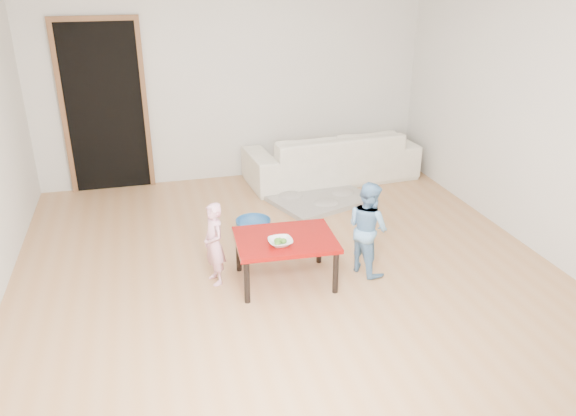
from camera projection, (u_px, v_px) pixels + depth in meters
name	position (u px, v px, depth m)	size (l,w,h in m)	color
floor	(283.00, 261.00, 5.44)	(5.00, 5.00, 0.01)	#B47E4D
back_wall	(233.00, 79.00, 7.13)	(5.00, 0.02, 2.60)	beige
right_wall	(528.00, 113.00, 5.51)	(0.02, 5.00, 2.60)	beige
doorway	(105.00, 109.00, 6.85)	(1.02, 0.08, 2.11)	brown
sofa	(331.00, 156.00, 7.40)	(2.23, 0.87, 0.65)	white
cushion	(308.00, 150.00, 7.11)	(0.45, 0.40, 0.12)	orange
red_table	(285.00, 260.00, 5.02)	(0.87, 0.66, 0.44)	maroon
bowl	(280.00, 242.00, 4.80)	(0.21, 0.21, 0.05)	white
broccoli	(280.00, 242.00, 4.80)	(0.12, 0.12, 0.06)	#2D5919
child_pink	(214.00, 244.00, 4.94)	(0.28, 0.18, 0.76)	pink
child_blue	(368.00, 228.00, 5.11)	(0.43, 0.33, 0.88)	#588BCC
basin	(253.00, 225.00, 6.06)	(0.38, 0.38, 0.12)	#29609B
blanket	(318.00, 198.00, 6.85)	(1.11, 0.93, 0.06)	gray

